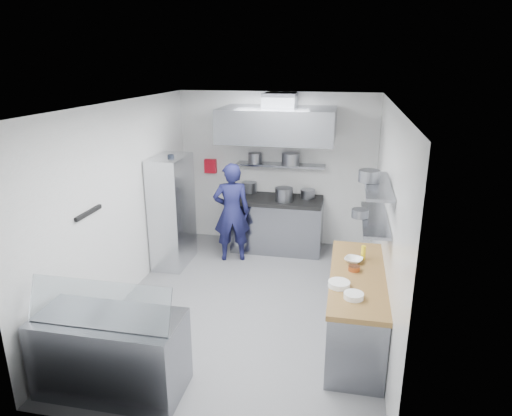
% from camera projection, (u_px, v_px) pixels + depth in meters
% --- Properties ---
extents(floor, '(5.00, 5.00, 0.00)m').
position_uv_depth(floor, '(248.00, 304.00, 6.52)').
color(floor, slate).
rests_on(floor, ground).
extents(ceiling, '(5.00, 5.00, 0.00)m').
position_uv_depth(ceiling, '(246.00, 104.00, 5.66)').
color(ceiling, silver).
rests_on(ceiling, wall_back).
extents(wall_back, '(3.60, 2.80, 0.02)m').
position_uv_depth(wall_back, '(276.00, 169.00, 8.42)').
color(wall_back, white).
rests_on(wall_back, floor).
extents(wall_front, '(3.60, 2.80, 0.02)m').
position_uv_depth(wall_front, '(181.00, 304.00, 3.76)').
color(wall_front, white).
rests_on(wall_front, floor).
extents(wall_left, '(2.80, 5.00, 0.02)m').
position_uv_depth(wall_left, '(123.00, 203.00, 6.43)').
color(wall_left, white).
rests_on(wall_left, floor).
extents(wall_right, '(2.80, 5.00, 0.02)m').
position_uv_depth(wall_right, '(386.00, 220.00, 5.75)').
color(wall_right, white).
rests_on(wall_right, floor).
extents(gas_range, '(1.60, 0.80, 0.90)m').
position_uv_depth(gas_range, '(278.00, 225.00, 8.32)').
color(gas_range, gray).
rests_on(gas_range, floor).
extents(cooktop, '(1.57, 0.78, 0.06)m').
position_uv_depth(cooktop, '(278.00, 200.00, 8.17)').
color(cooktop, black).
rests_on(cooktop, gas_range).
extents(stock_pot_left, '(0.28, 0.28, 0.20)m').
position_uv_depth(stock_pot_left, '(249.00, 187.00, 8.51)').
color(stock_pot_left, slate).
rests_on(stock_pot_left, cooktop).
extents(stock_pot_mid, '(0.31, 0.31, 0.24)m').
position_uv_depth(stock_pot_mid, '(284.00, 194.00, 7.98)').
color(stock_pot_mid, slate).
rests_on(stock_pot_mid, cooktop).
extents(stock_pot_right, '(0.26, 0.26, 0.16)m').
position_uv_depth(stock_pot_right, '(308.00, 194.00, 8.16)').
color(stock_pot_right, slate).
rests_on(stock_pot_right, cooktop).
extents(over_range_shelf, '(1.60, 0.30, 0.04)m').
position_uv_depth(over_range_shelf, '(281.00, 165.00, 8.21)').
color(over_range_shelf, gray).
rests_on(over_range_shelf, wall_back).
extents(shelf_pot_a, '(0.25, 0.25, 0.18)m').
position_uv_depth(shelf_pot_a, '(255.00, 158.00, 8.29)').
color(shelf_pot_a, slate).
rests_on(shelf_pot_a, over_range_shelf).
extents(shelf_pot_b, '(0.31, 0.31, 0.22)m').
position_uv_depth(shelf_pot_b, '(291.00, 159.00, 8.06)').
color(shelf_pot_b, slate).
rests_on(shelf_pot_b, over_range_shelf).
extents(extractor_hood, '(1.90, 1.15, 0.55)m').
position_uv_depth(extractor_hood, '(278.00, 124.00, 7.59)').
color(extractor_hood, gray).
rests_on(extractor_hood, wall_back).
extents(hood_duct, '(0.55, 0.55, 0.24)m').
position_uv_depth(hood_duct, '(280.00, 100.00, 7.68)').
color(hood_duct, slate).
rests_on(hood_duct, extractor_hood).
extents(red_firebox, '(0.22, 0.10, 0.26)m').
position_uv_depth(red_firebox, '(211.00, 166.00, 8.59)').
color(red_firebox, red).
rests_on(red_firebox, wall_back).
extents(chef, '(0.71, 0.57, 1.71)m').
position_uv_depth(chef, '(232.00, 212.00, 7.74)').
color(chef, '#151741').
rests_on(chef, floor).
extents(wire_rack, '(0.50, 0.90, 1.85)m').
position_uv_depth(wire_rack, '(172.00, 211.00, 7.58)').
color(wire_rack, silver).
rests_on(wire_rack, floor).
extents(rack_bin_a, '(0.14, 0.18, 0.16)m').
position_uv_depth(rack_bin_a, '(170.00, 221.00, 7.50)').
color(rack_bin_a, white).
rests_on(rack_bin_a, wire_rack).
extents(rack_bin_b, '(0.13, 0.16, 0.14)m').
position_uv_depth(rack_bin_b, '(179.00, 184.00, 7.79)').
color(rack_bin_b, yellow).
rests_on(rack_bin_b, wire_rack).
extents(rack_jar, '(0.10, 0.10, 0.18)m').
position_uv_depth(rack_jar, '(171.00, 160.00, 7.25)').
color(rack_jar, black).
rests_on(rack_jar, wire_rack).
extents(knife_strip, '(0.04, 0.55, 0.05)m').
position_uv_depth(knife_strip, '(88.00, 213.00, 5.54)').
color(knife_strip, black).
rests_on(knife_strip, wall_left).
extents(prep_counter_base, '(0.62, 2.00, 0.84)m').
position_uv_depth(prep_counter_base, '(355.00, 310.00, 5.55)').
color(prep_counter_base, gray).
rests_on(prep_counter_base, floor).
extents(prep_counter_top, '(0.65, 2.04, 0.06)m').
position_uv_depth(prep_counter_top, '(358.00, 276.00, 5.41)').
color(prep_counter_top, brown).
rests_on(prep_counter_top, prep_counter_base).
extents(plate_stack_a, '(0.21, 0.21, 0.06)m').
position_uv_depth(plate_stack_a, '(354.00, 296.00, 4.84)').
color(plate_stack_a, white).
rests_on(plate_stack_a, prep_counter_top).
extents(plate_stack_b, '(0.25, 0.25, 0.06)m').
position_uv_depth(plate_stack_b, '(339.00, 284.00, 5.10)').
color(plate_stack_b, white).
rests_on(plate_stack_b, prep_counter_top).
extents(copper_pan, '(0.14, 0.14, 0.06)m').
position_uv_depth(copper_pan, '(354.00, 268.00, 5.48)').
color(copper_pan, '#B45D33').
rests_on(copper_pan, prep_counter_top).
extents(squeeze_bottle, '(0.06, 0.06, 0.18)m').
position_uv_depth(squeeze_bottle, '(363.00, 252.00, 5.79)').
color(squeeze_bottle, yellow).
rests_on(squeeze_bottle, prep_counter_top).
extents(mixing_bowl, '(0.28, 0.28, 0.05)m').
position_uv_depth(mixing_bowl, '(354.00, 260.00, 5.72)').
color(mixing_bowl, white).
rests_on(mixing_bowl, prep_counter_top).
extents(wall_shelf_lower, '(0.30, 1.30, 0.04)m').
position_uv_depth(wall_shelf_lower, '(375.00, 219.00, 5.46)').
color(wall_shelf_lower, gray).
rests_on(wall_shelf_lower, wall_right).
extents(wall_shelf_upper, '(0.30, 1.30, 0.04)m').
position_uv_depth(wall_shelf_upper, '(378.00, 185.00, 5.34)').
color(wall_shelf_upper, gray).
rests_on(wall_shelf_upper, wall_right).
extents(shelf_pot_c, '(0.20, 0.20, 0.10)m').
position_uv_depth(shelf_pot_c, '(360.00, 213.00, 5.46)').
color(shelf_pot_c, slate).
rests_on(shelf_pot_c, wall_shelf_lower).
extents(shelf_pot_d, '(0.25, 0.25, 0.14)m').
position_uv_depth(shelf_pot_d, '(369.00, 176.00, 5.40)').
color(shelf_pot_d, slate).
rests_on(shelf_pot_d, wall_shelf_upper).
extents(display_case, '(1.50, 0.70, 0.85)m').
position_uv_depth(display_case, '(111.00, 354.00, 4.71)').
color(display_case, gray).
rests_on(display_case, floor).
extents(display_glass, '(1.47, 0.19, 0.42)m').
position_uv_depth(display_glass, '(99.00, 304.00, 4.40)').
color(display_glass, silver).
rests_on(display_glass, display_case).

